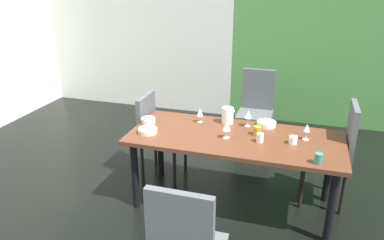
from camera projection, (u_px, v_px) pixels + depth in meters
The scene contains 19 objects.
ground_plane at pixel (149, 215), 3.67m from camera, with size 6.26×6.00×0.02m, color black.
back_panel_interior at pixel (134, 29), 6.19m from camera, with size 3.33×0.10×2.64m, color silver.
garden_window_panel at pixel (334, 39), 5.34m from camera, with size 2.93×0.10×2.64m, color #4F8E44.
dining_table at pixel (235, 144), 3.59m from camera, with size 2.02×0.87×0.75m.
chair_head_far at pixel (256, 106), 4.88m from camera, with size 0.44×0.45×1.04m.
chair_left_far at pixel (157, 132), 4.18m from camera, with size 0.45×0.44×0.96m.
chair_right_far at pixel (336, 151), 3.65m from camera, with size 0.44×0.44×1.07m.
wine_glass_corner at pixel (307, 128), 3.44m from camera, with size 0.06×0.06×0.16m.
wine_glass_near_window at pixel (227, 127), 3.48m from camera, with size 0.08×0.08×0.16m.
wine_glass_left at pixel (200, 112), 3.85m from camera, with size 0.07×0.07×0.15m.
wine_glass_west at pixel (248, 115), 3.74m from camera, with size 0.08×0.08×0.17m.
serving_bowl_rear at pixel (148, 120), 3.86m from camera, with size 0.15×0.15×0.05m, color white.
serving_bowl_right at pixel (148, 131), 3.62m from camera, with size 0.19×0.19×0.05m, color beige.
serving_bowl_south at pixel (266, 124), 3.78m from camera, with size 0.19×0.19×0.05m, color silver.
cup_center at pixel (257, 131), 3.57m from camera, with size 0.07×0.07×0.09m, color #B09422.
cup_east at pixel (318, 159), 3.04m from camera, with size 0.07×0.07×0.09m, color #3A7B6B.
cup_front at pixel (260, 138), 3.42m from camera, with size 0.07×0.07×0.08m, color silver.
cup_near_shelf at pixel (293, 140), 3.39m from camera, with size 0.08×0.08×0.07m, color white.
pitcher_north at pixel (228, 115), 3.83m from camera, with size 0.13×0.12×0.17m.
Camera 1 is at (1.30, -2.80, 2.22)m, focal length 35.00 mm.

